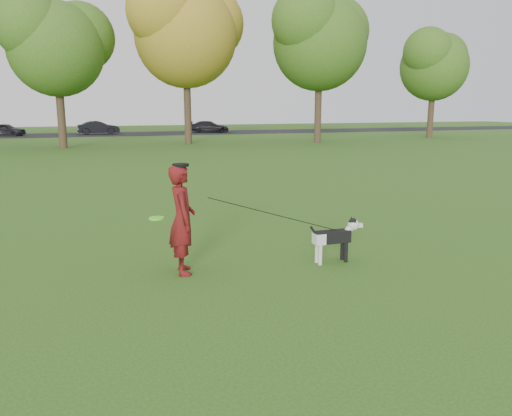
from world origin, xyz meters
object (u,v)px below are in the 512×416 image
object	(u,v)px
car_left	(6,130)
car_right	(209,127)
dog	(336,235)
man	(182,220)
car_mid	(98,128)

from	to	relation	value
car_left	car_right	xyz separation A→B (m)	(17.82, 0.00, 0.01)
car_right	dog	bearing A→B (deg)	-172.97
car_right	man	bearing A→B (deg)	-176.49
car_mid	car_right	world-z (taller)	car_mid
car_mid	man	bearing A→B (deg)	178.34
man	car_right	size ratio (longest dim) A/B	0.46
man	car_right	world-z (taller)	man
car_left	car_right	distance (m)	17.82
man	car_left	world-z (taller)	man
man	car_mid	size ratio (longest dim) A/B	0.47
car_left	dog	bearing A→B (deg)	-150.81
dog	car_mid	size ratio (longest dim) A/B	0.27
car_mid	car_right	size ratio (longest dim) A/B	0.96
man	car_left	size ratio (longest dim) A/B	0.55
car_left	car_right	world-z (taller)	car_right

